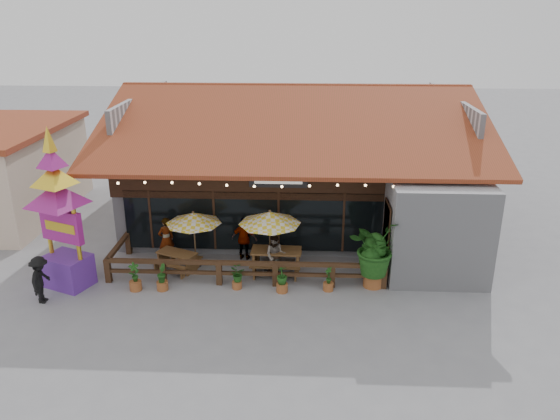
{
  "coord_description": "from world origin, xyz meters",
  "views": [
    {
      "loc": [
        0.45,
        -17.68,
        9.31
      ],
      "look_at": [
        -0.43,
        1.5,
        2.12
      ],
      "focal_mm": 35.0,
      "sensor_mm": 36.0,
      "label": 1
    }
  ],
  "objects_px": {
    "pedestrian": "(41,280)",
    "picnic_table_right": "(276,257)",
    "picnic_table_left": "(177,258)",
    "tropical_plant": "(375,248)",
    "thai_sign_tower": "(57,199)",
    "umbrella_left": "(193,218)",
    "umbrella_right": "(270,218)"
  },
  "relations": [
    {
      "from": "umbrella_left",
      "to": "picnic_table_left",
      "type": "bearing_deg",
      "value": -151.24
    },
    {
      "from": "umbrella_left",
      "to": "umbrella_right",
      "type": "relative_size",
      "value": 0.86
    },
    {
      "from": "umbrella_left",
      "to": "umbrella_right",
      "type": "bearing_deg",
      "value": -6.35
    },
    {
      "from": "picnic_table_left",
      "to": "pedestrian",
      "type": "relative_size",
      "value": 1.12
    },
    {
      "from": "umbrella_left",
      "to": "pedestrian",
      "type": "bearing_deg",
      "value": -147.5
    },
    {
      "from": "umbrella_left",
      "to": "pedestrian",
      "type": "xyz_separation_m",
      "value": [
        -4.59,
        -2.93,
        -1.12
      ]
    },
    {
      "from": "picnic_table_right",
      "to": "picnic_table_left",
      "type": "bearing_deg",
      "value": -179.9
    },
    {
      "from": "umbrella_right",
      "to": "pedestrian",
      "type": "bearing_deg",
      "value": -160.7
    },
    {
      "from": "picnic_table_left",
      "to": "tropical_plant",
      "type": "distance_m",
      "value": 7.33
    },
    {
      "from": "thai_sign_tower",
      "to": "pedestrian",
      "type": "relative_size",
      "value": 3.73
    },
    {
      "from": "umbrella_left",
      "to": "pedestrian",
      "type": "relative_size",
      "value": 1.35
    },
    {
      "from": "umbrella_right",
      "to": "picnic_table_right",
      "type": "relative_size",
      "value": 1.37
    },
    {
      "from": "picnic_table_right",
      "to": "pedestrian",
      "type": "bearing_deg",
      "value": -161.39
    },
    {
      "from": "umbrella_left",
      "to": "umbrella_right",
      "type": "xyz_separation_m",
      "value": [
        2.86,
        -0.32,
        0.19
      ]
    },
    {
      "from": "umbrella_left",
      "to": "umbrella_right",
      "type": "height_order",
      "value": "umbrella_right"
    },
    {
      "from": "picnic_table_right",
      "to": "pedestrian",
      "type": "xyz_separation_m",
      "value": [
        -7.68,
        -2.59,
        0.23
      ]
    },
    {
      "from": "pedestrian",
      "to": "picnic_table_right",
      "type": "bearing_deg",
      "value": -74.05
    },
    {
      "from": "umbrella_right",
      "to": "thai_sign_tower",
      "type": "bearing_deg",
      "value": -168.72
    },
    {
      "from": "umbrella_left",
      "to": "picnic_table_right",
      "type": "relative_size",
      "value": 1.18
    },
    {
      "from": "tropical_plant",
      "to": "pedestrian",
      "type": "relative_size",
      "value": 1.55
    },
    {
      "from": "thai_sign_tower",
      "to": "tropical_plant",
      "type": "relative_size",
      "value": 2.4
    },
    {
      "from": "picnic_table_right",
      "to": "umbrella_left",
      "type": "bearing_deg",
      "value": 173.73
    },
    {
      "from": "umbrella_left",
      "to": "picnic_table_right",
      "type": "distance_m",
      "value": 3.39
    },
    {
      "from": "umbrella_right",
      "to": "tropical_plant",
      "type": "xyz_separation_m",
      "value": [
        3.71,
        -1.01,
        -0.67
      ]
    },
    {
      "from": "picnic_table_left",
      "to": "umbrella_left",
      "type": "bearing_deg",
      "value": 28.76
    },
    {
      "from": "picnic_table_right",
      "to": "pedestrian",
      "type": "relative_size",
      "value": 1.14
    },
    {
      "from": "tropical_plant",
      "to": "pedestrian",
      "type": "xyz_separation_m",
      "value": [
        -11.15,
        -1.59,
        -0.64
      ]
    },
    {
      "from": "tropical_plant",
      "to": "pedestrian",
      "type": "bearing_deg",
      "value": -171.86
    },
    {
      "from": "picnic_table_left",
      "to": "pedestrian",
      "type": "bearing_deg",
      "value": -146.93
    },
    {
      "from": "umbrella_left",
      "to": "picnic_table_left",
      "type": "height_order",
      "value": "umbrella_left"
    },
    {
      "from": "umbrella_left",
      "to": "tropical_plant",
      "type": "xyz_separation_m",
      "value": [
        6.56,
        -1.33,
        -0.48
      ]
    },
    {
      "from": "umbrella_right",
      "to": "picnic_table_right",
      "type": "distance_m",
      "value": 1.55
    }
  ]
}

